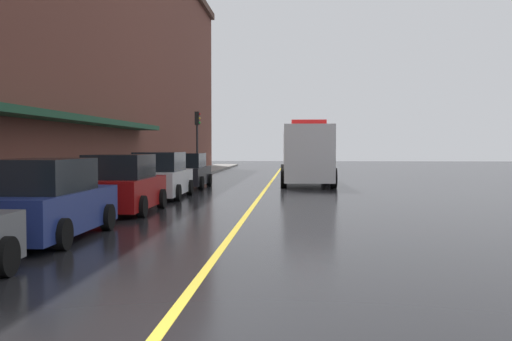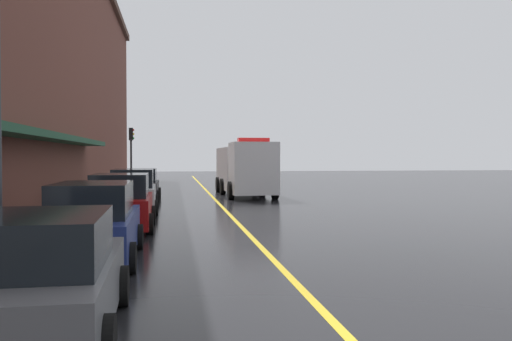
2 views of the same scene
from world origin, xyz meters
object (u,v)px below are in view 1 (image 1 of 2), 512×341
object	(u,v)px
parked_car_2	(122,186)
parked_car_3	(161,177)
parked_car_1	(47,202)
parking_meter_1	(154,167)
parked_car_4	(187,172)
box_truck	(306,155)
traffic_light_near	(197,131)
parking_meter_0	(101,175)

from	to	relation	value
parked_car_2	parked_car_3	world-z (taller)	parked_car_3
parked_car_1	parking_meter_1	distance (m)	15.57
parked_car_2	parked_car_4	distance (m)	11.40
box_truck	traffic_light_near	distance (m)	10.63
traffic_light_near	parking_meter_1	bearing A→B (deg)	-90.29
parked_car_3	box_truck	distance (m)	11.15
parking_meter_0	traffic_light_near	distance (m)	20.13
parked_car_2	parking_meter_1	xyz separation A→B (m)	(-1.42, 10.10, 0.22)
parking_meter_1	box_truck	bearing A→B (deg)	32.59
parked_car_2	parked_car_4	size ratio (longest dim) A/B	1.03
box_truck	parking_meter_1	bearing A→B (deg)	-58.82
parked_car_4	parking_meter_0	distance (m)	9.15
parked_car_3	parked_car_1	bearing A→B (deg)	178.30
parked_car_3	parking_meter_1	distance (m)	4.91
parked_car_3	parking_meter_1	bearing A→B (deg)	15.58
traffic_light_near	parked_car_1	bearing A→B (deg)	-87.36
parked_car_4	box_truck	size ratio (longest dim) A/B	0.45
parked_car_1	parking_meter_1	world-z (taller)	parked_car_1
parking_meter_0	traffic_light_near	bearing A→B (deg)	89.82
parked_car_3	parking_meter_1	world-z (taller)	parked_car_3
parked_car_2	box_truck	bearing A→B (deg)	-22.57
parked_car_3	parking_meter_0	xyz separation A→B (m)	(-1.42, -3.04, 0.20)
parked_car_1	parking_meter_0	world-z (taller)	parked_car_1
parked_car_3	traffic_light_near	size ratio (longest dim) A/B	1.13
parked_car_3	box_truck	world-z (taller)	box_truck
parking_meter_1	parked_car_3	bearing A→B (deg)	-73.14
parked_car_2	traffic_light_near	world-z (taller)	traffic_light_near
parked_car_2	parked_car_1	bearing A→B (deg)	178.50
parked_car_2	parked_car_4	xyz separation A→B (m)	(-0.03, 11.40, -0.03)
parking_meter_1	traffic_light_near	distance (m)	12.46
parking_meter_1	traffic_light_near	xyz separation A→B (m)	(0.06, 12.28, 2.10)
parked_car_1	parked_car_2	world-z (taller)	parked_car_2
parked_car_1	parking_meter_0	size ratio (longest dim) A/B	3.54
parked_car_3	box_truck	xyz separation A→B (m)	(5.94, 9.40, 0.76)
parked_car_3	parked_car_4	xyz separation A→B (m)	(-0.03, 6.00, -0.05)
parked_car_1	box_truck	size ratio (longest dim) A/B	0.51
parking_meter_0	parking_meter_1	bearing A→B (deg)	90.00
box_truck	parking_meter_1	xyz separation A→B (m)	(-7.36, -4.71, -0.56)
parking_meter_1	parked_car_4	bearing A→B (deg)	43.18
parked_car_3	box_truck	size ratio (longest dim) A/B	0.53
parked_car_1	parked_car_2	distance (m)	5.41
parked_car_3	parking_meter_1	xyz separation A→B (m)	(-1.42, 4.70, 0.20)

